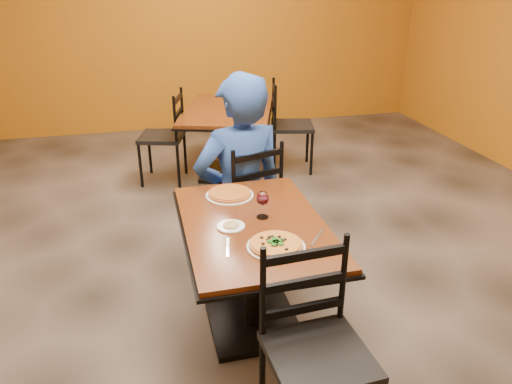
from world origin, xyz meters
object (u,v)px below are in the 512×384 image
object	(u,v)px
plate_main	(276,247)
wine_glass	(263,203)
chair_main_far	(245,198)
pizza_far	(230,193)
pizza_main	(276,244)
chair_second_left	(162,137)
diner	(240,173)
plate_far	(230,195)
chair_main_near	(319,357)
table_main	(254,251)
chair_second_right	(292,126)
side_plate	(231,226)
table_second	(229,125)

from	to	relation	value
plate_main	wine_glass	distance (m)	0.36
chair_main_far	pizza_far	distance (m)	0.61
plate_main	pizza_far	size ratio (longest dim) A/B	1.11
pizza_main	chair_second_left	bearing A→B (deg)	98.47
chair_main_far	diner	world-z (taller)	diner
plate_far	chair_main_near	bearing A→B (deg)	-82.61
table_main	plate_far	xyz separation A→B (m)	(-0.07, 0.39, 0.20)
chair_second_right	side_plate	bearing A→B (deg)	168.05
chair_main_far	plate_far	distance (m)	0.60
table_main	table_second	bearing A→B (deg)	82.45
chair_second_right	plate_far	xyz separation A→B (m)	(-1.13, -2.18, 0.25)
pizza_far	wine_glass	distance (m)	0.37
chair_second_left	chair_second_right	distance (m)	1.44
plate_far	pizza_main	bearing A→B (deg)	-80.67
table_second	plate_far	distance (m)	2.22
diner	chair_second_left	bearing A→B (deg)	-84.68
table_main	table_second	world-z (taller)	same
pizza_far	wine_glass	xyz separation A→B (m)	(0.13, -0.34, 0.07)
diner	chair_main_far	bearing A→B (deg)	-132.19
table_second	wine_glass	xyz separation A→B (m)	(-0.27, -2.52, 0.28)
chair_second_right	diner	size ratio (longest dim) A/B	0.68
chair_second_right	plate_main	xyz separation A→B (m)	(-1.01, -2.87, 0.25)
table_main	chair_main_far	size ratio (longest dim) A/B	1.27
table_second	plate_far	xyz separation A→B (m)	(-0.41, -2.18, 0.19)
table_main	table_second	size ratio (longest dim) A/B	0.78
table_second	diner	world-z (taller)	diner
table_second	plate_main	world-z (taller)	plate_main
plate_far	side_plate	size ratio (longest dim) A/B	1.94
chair_main_near	pizza_main	xyz separation A→B (m)	(-0.05, 0.55, 0.28)
chair_main_near	plate_far	distance (m)	1.28
chair_main_near	pizza_far	bearing A→B (deg)	93.96
chair_main_near	pizza_far	xyz separation A→B (m)	(-0.16, 1.24, 0.28)
table_second	chair_second_left	xyz separation A→B (m)	(-0.72, 0.00, -0.08)
chair_second_right	plate_far	bearing A→B (deg)	165.54
chair_main_far	chair_second_right	size ratio (longest dim) A/B	0.97
table_second	diner	size ratio (longest dim) A/B	1.07
side_plate	wine_glass	xyz separation A→B (m)	(0.21, 0.08, 0.08)
table_second	chair_second_left	world-z (taller)	chair_second_left
chair_main_near	diner	size ratio (longest dim) A/B	0.67
pizza_main	chair_main_far	bearing A→B (deg)	85.46
side_plate	pizza_main	bearing A→B (deg)	-55.84
side_plate	wine_glass	size ratio (longest dim) A/B	0.89
table_second	chair_main_far	world-z (taller)	chair_main_far
table_second	chair_main_near	xyz separation A→B (m)	(-0.24, -3.42, -0.07)
plate_far	table_second	bearing A→B (deg)	79.44
table_second	chair_second_left	distance (m)	0.72
plate_far	plate_main	bearing A→B (deg)	-80.67
chair_main_near	plate_main	distance (m)	0.61
chair_second_left	plate_far	xyz separation A→B (m)	(0.31, -2.18, 0.27)
pizza_far	side_plate	world-z (taller)	pizza_far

